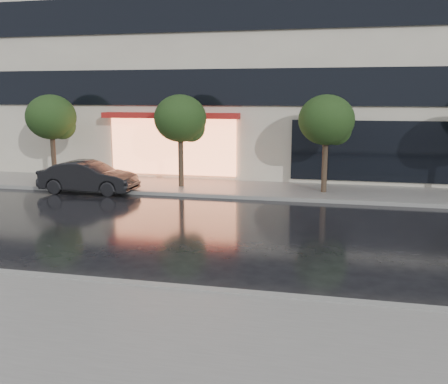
# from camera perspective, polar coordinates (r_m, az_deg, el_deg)

# --- Properties ---
(ground) EXTENTS (120.00, 120.00, 0.00)m
(ground) POSITION_cam_1_polar(r_m,az_deg,el_deg) (11.40, -5.55, -9.33)
(ground) COLOR black
(ground) RESTS_ON ground
(sidewalk_near) EXTENTS (60.00, 4.50, 0.12)m
(sidewalk_near) POSITION_cam_1_polar(r_m,az_deg,el_deg) (8.61, -12.55, -16.15)
(sidewalk_near) COLOR slate
(sidewalk_near) RESTS_ON ground
(sidewalk_far) EXTENTS (60.00, 3.50, 0.12)m
(sidewalk_far) POSITION_cam_1_polar(r_m,az_deg,el_deg) (21.03, 3.13, 0.32)
(sidewalk_far) COLOR slate
(sidewalk_far) RESTS_ON ground
(curb_near) EXTENTS (60.00, 0.25, 0.14)m
(curb_near) POSITION_cam_1_polar(r_m,az_deg,el_deg) (10.49, -7.27, -10.79)
(curb_near) COLOR gray
(curb_near) RESTS_ON ground
(curb_far) EXTENTS (60.00, 0.25, 0.14)m
(curb_far) POSITION_cam_1_polar(r_m,az_deg,el_deg) (19.34, 2.27, -0.58)
(curb_far) COLOR gray
(curb_far) RESTS_ON ground
(tree_far_west) EXTENTS (2.20, 2.20, 3.99)m
(tree_far_west) POSITION_cam_1_polar(r_m,az_deg,el_deg) (23.66, -18.98, 7.92)
(tree_far_west) COLOR #33261C
(tree_far_west) RESTS_ON ground
(tree_mid_west) EXTENTS (2.20, 2.20, 3.99)m
(tree_mid_west) POSITION_cam_1_polar(r_m,az_deg,el_deg) (21.17, -4.84, 8.18)
(tree_mid_west) COLOR #33261C
(tree_mid_west) RESTS_ON ground
(tree_mid_east) EXTENTS (2.20, 2.20, 3.99)m
(tree_mid_east) POSITION_cam_1_polar(r_m,az_deg,el_deg) (20.20, 11.79, 7.85)
(tree_mid_east) COLOR #33261C
(tree_mid_east) RESTS_ON ground
(parked_car) EXTENTS (4.00, 1.42, 1.32)m
(parked_car) POSITION_cam_1_polar(r_m,az_deg,el_deg) (21.15, -15.22, 1.65)
(parked_car) COLOR black
(parked_car) RESTS_ON ground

